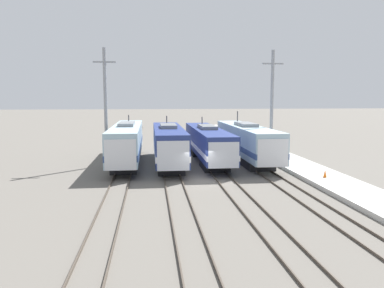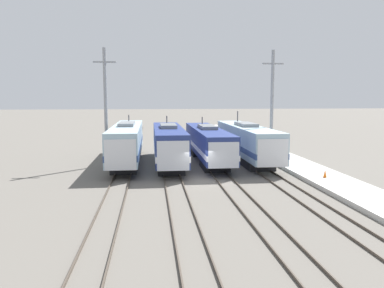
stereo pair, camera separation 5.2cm
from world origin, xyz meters
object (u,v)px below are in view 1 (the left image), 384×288
object	(u,v)px
locomotive_far_left	(127,143)
traffic_cone	(325,173)
catenary_tower_right	(272,105)
locomotive_center_left	(169,145)
catenary_tower_left	(106,106)
locomotive_center_right	(208,143)
locomotive_far_right	(247,142)

from	to	relation	value
locomotive_far_left	traffic_cone	size ratio (longest dim) A/B	27.46
catenary_tower_right	locomotive_center_left	bearing A→B (deg)	-175.57
catenary_tower_left	catenary_tower_right	distance (m)	17.54
locomotive_center_left	catenary_tower_right	bearing A→B (deg)	4.43
catenary_tower_right	traffic_cone	xyz separation A→B (m)	(1.49, -9.83, -5.49)
locomotive_center_right	locomotive_far_right	xyz separation A→B (m)	(4.38, -0.02, 0.11)
locomotive_center_left	catenary_tower_right	xyz separation A→B (m)	(11.16, 0.86, 3.99)
locomotive_far_right	catenary_tower_left	world-z (taller)	catenary_tower_left
locomotive_far_right	catenary_tower_right	world-z (taller)	catenary_tower_right
catenary_tower_right	locomotive_far_right	bearing A→B (deg)	157.70
locomotive_far_left	locomotive_center_left	xyz separation A→B (m)	(4.38, -1.71, -0.06)
locomotive_center_right	locomotive_far_right	world-z (taller)	locomotive_far_right
locomotive_center_left	locomotive_far_right	bearing A→B (deg)	11.93
locomotive_center_left	catenary_tower_left	xyz separation A→B (m)	(-6.38, 0.86, 3.99)
locomotive_center_right	locomotive_far_right	bearing A→B (deg)	-0.26
locomotive_center_right	catenary_tower_left	xyz separation A→B (m)	(-10.76, -1.00, 4.12)
locomotive_center_right	catenary_tower_left	size ratio (longest dim) A/B	1.58
locomotive_far_left	locomotive_far_right	size ratio (longest dim) A/B	0.98
catenary_tower_left	locomotive_center_left	bearing A→B (deg)	-7.72
catenary_tower_left	locomotive_far_right	bearing A→B (deg)	3.72
locomotive_far_right	catenary_tower_right	size ratio (longest dim) A/B	1.57
locomotive_far_right	traffic_cone	world-z (taller)	locomotive_far_right
catenary_tower_left	traffic_cone	size ratio (longest dim) A/B	17.72
locomotive_far_left	traffic_cone	world-z (taller)	locomotive_far_left
locomotive_far_right	catenary_tower_left	distance (m)	15.69
locomotive_far_right	locomotive_center_right	bearing A→B (deg)	179.74
locomotive_center_left	catenary_tower_left	world-z (taller)	catenary_tower_left
catenary_tower_left	locomotive_far_left	bearing A→B (deg)	22.92
locomotive_center_right	catenary_tower_right	distance (m)	8.00
locomotive_far_right	catenary_tower_left	xyz separation A→B (m)	(-15.14, -0.99, 4.01)
locomotive_far_left	traffic_cone	distance (m)	20.16
locomotive_far_right	traffic_cone	bearing A→B (deg)	-70.21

